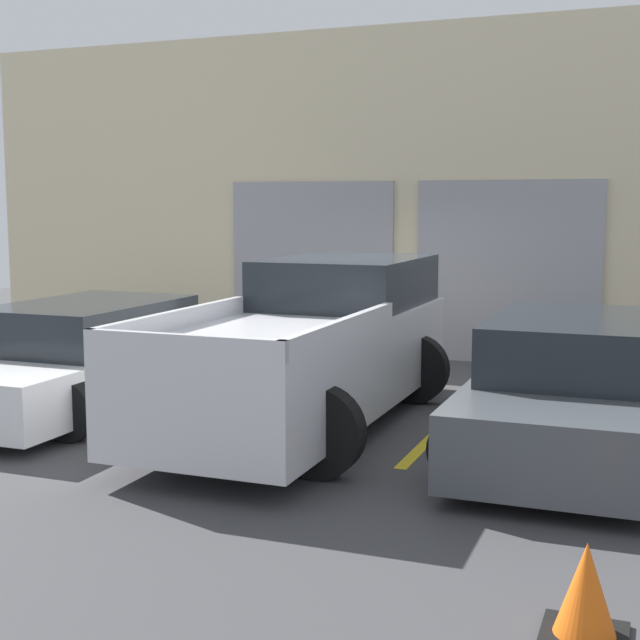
{
  "coord_description": "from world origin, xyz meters",
  "views": [
    {
      "loc": [
        3.52,
        -10.35,
        2.37
      ],
      "look_at": [
        0.0,
        -1.23,
        1.1
      ],
      "focal_mm": 50.0,
      "sensor_mm": 36.0,
      "label": 1
    }
  ],
  "objects_px": {
    "sedan_side": "(573,390)",
    "traffic_cone": "(586,595)",
    "pickup_truck": "(312,347)",
    "sedan_white": "(86,358)"
  },
  "relations": [
    {
      "from": "sedan_side",
      "to": "traffic_cone",
      "type": "bearing_deg",
      "value": -83.52
    },
    {
      "from": "pickup_truck",
      "to": "traffic_cone",
      "type": "distance_m",
      "value": 5.18
    },
    {
      "from": "traffic_cone",
      "to": "sedan_white",
      "type": "bearing_deg",
      "value": 147.53
    },
    {
      "from": "sedan_side",
      "to": "traffic_cone",
      "type": "height_order",
      "value": "sedan_side"
    },
    {
      "from": "sedan_side",
      "to": "traffic_cone",
      "type": "distance_m",
      "value": 3.85
    },
    {
      "from": "sedan_white",
      "to": "pickup_truck",
      "type": "bearing_deg",
      "value": 4.49
    },
    {
      "from": "pickup_truck",
      "to": "traffic_cone",
      "type": "xyz_separation_m",
      "value": [
        3.21,
        -4.03,
        -0.58
      ]
    },
    {
      "from": "sedan_white",
      "to": "sedan_side",
      "type": "distance_m",
      "value": 5.55
    },
    {
      "from": "sedan_white",
      "to": "traffic_cone",
      "type": "xyz_separation_m",
      "value": [
        5.99,
        -3.81,
        -0.33
      ]
    },
    {
      "from": "sedan_white",
      "to": "sedan_side",
      "type": "bearing_deg",
      "value": -0.02
    }
  ]
}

